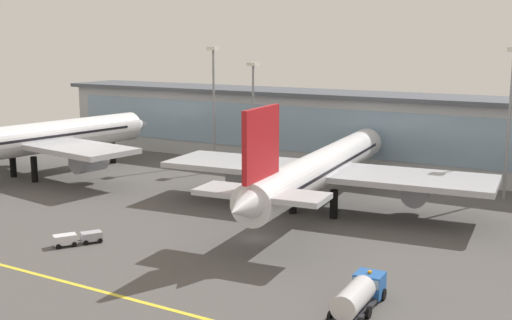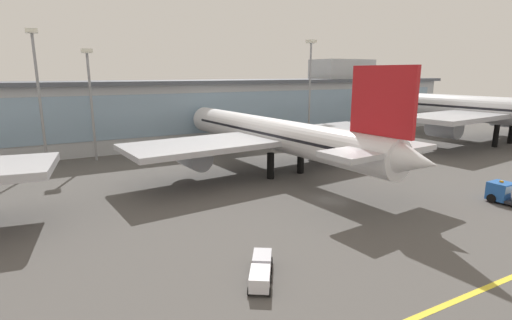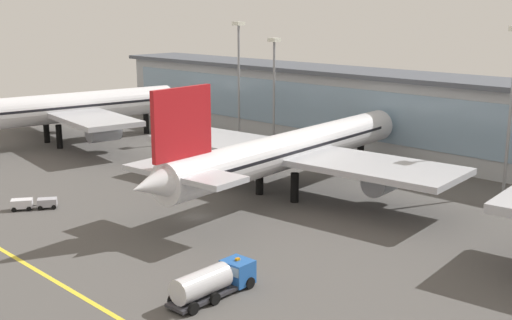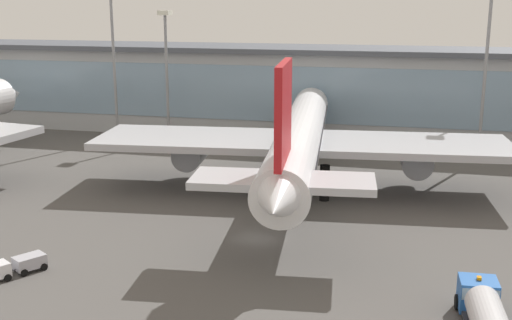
{
  "view_description": "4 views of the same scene",
  "coord_description": "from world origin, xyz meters",
  "px_view_note": "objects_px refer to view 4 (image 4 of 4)",
  "views": [
    {
      "loc": [
        37.66,
        -64.45,
        23.82
      ],
      "look_at": [
        -8.57,
        14.39,
        6.67
      ],
      "focal_mm": 44.6,
      "sensor_mm": 36.0,
      "label": 1
    },
    {
      "loc": [
        -30.89,
        -37.15,
        15.93
      ],
      "look_at": [
        -3.72,
        13.23,
        3.03
      ],
      "focal_mm": 27.37,
      "sensor_mm": 36.0,
      "label": 2
    },
    {
      "loc": [
        58.82,
        -48.77,
        25.06
      ],
      "look_at": [
        -2.53,
        12.91,
        4.67
      ],
      "focal_mm": 45.25,
      "sensor_mm": 36.0,
      "label": 3
    },
    {
      "loc": [
        12.86,
        -54.56,
        21.45
      ],
      "look_at": [
        -3.12,
        12.41,
        4.33
      ],
      "focal_mm": 45.27,
      "sensor_mm": 36.0,
      "label": 4
    }
  ],
  "objects_px": {
    "fuel_tanker_truck": "(484,312)",
    "apron_light_mast_east": "(113,44)",
    "apron_light_mast_west": "(487,50)",
    "baggage_tug_near": "(9,267)",
    "airliner_near_right": "(300,139)",
    "apron_light_mast_centre": "(166,54)"
  },
  "relations": [
    {
      "from": "apron_light_mast_west",
      "to": "airliner_near_right",
      "type": "bearing_deg",
      "value": -137.03
    },
    {
      "from": "apron_light_mast_west",
      "to": "fuel_tanker_truck",
      "type": "bearing_deg",
      "value": -94.72
    },
    {
      "from": "airliner_near_right",
      "to": "fuel_tanker_truck",
      "type": "height_order",
      "value": "airliner_near_right"
    },
    {
      "from": "fuel_tanker_truck",
      "to": "airliner_near_right",
      "type": "bearing_deg",
      "value": 27.52
    },
    {
      "from": "fuel_tanker_truck",
      "to": "apron_light_mast_east",
      "type": "relative_size",
      "value": 0.4
    },
    {
      "from": "apron_light_mast_west",
      "to": "apron_light_mast_east",
      "type": "bearing_deg",
      "value": 178.8
    },
    {
      "from": "fuel_tanker_truck",
      "to": "apron_light_mast_west",
      "type": "xyz_separation_m",
      "value": [
        4.1,
        49.67,
        13.57
      ]
    },
    {
      "from": "fuel_tanker_truck",
      "to": "apron_light_mast_centre",
      "type": "xyz_separation_m",
      "value": [
        -41.99,
        52.19,
        11.88
      ]
    },
    {
      "from": "airliner_near_right",
      "to": "apron_light_mast_centre",
      "type": "distance_m",
      "value": 34.15
    },
    {
      "from": "baggage_tug_near",
      "to": "apron_light_mast_east",
      "type": "bearing_deg",
      "value": -131.73
    },
    {
      "from": "fuel_tanker_truck",
      "to": "apron_light_mast_east",
      "type": "distance_m",
      "value": 72.56
    },
    {
      "from": "baggage_tug_near",
      "to": "apron_light_mast_centre",
      "type": "xyz_separation_m",
      "value": [
        -6.19,
        51.51,
        12.59
      ]
    },
    {
      "from": "fuel_tanker_truck",
      "to": "baggage_tug_near",
      "type": "xyz_separation_m",
      "value": [
        -35.79,
        0.68,
        -0.72
      ]
    },
    {
      "from": "airliner_near_right",
      "to": "apron_light_mast_east",
      "type": "relative_size",
      "value": 2.5
    },
    {
      "from": "apron_light_mast_west",
      "to": "apron_light_mast_east",
      "type": "xyz_separation_m",
      "value": [
        -54.12,
        1.13,
        -0.1
      ]
    },
    {
      "from": "fuel_tanker_truck",
      "to": "apron_light_mast_west",
      "type": "height_order",
      "value": "apron_light_mast_west"
    },
    {
      "from": "baggage_tug_near",
      "to": "apron_light_mast_east",
      "type": "xyz_separation_m",
      "value": [
        -14.23,
        50.12,
        14.19
      ]
    },
    {
      "from": "baggage_tug_near",
      "to": "apron_light_mast_west",
      "type": "distance_m",
      "value": 64.78
    },
    {
      "from": "apron_light_mast_west",
      "to": "baggage_tug_near",
      "type": "bearing_deg",
      "value": -129.15
    },
    {
      "from": "apron_light_mast_west",
      "to": "apron_light_mast_centre",
      "type": "bearing_deg",
      "value": 176.87
    },
    {
      "from": "baggage_tug_near",
      "to": "apron_light_mast_west",
      "type": "xyz_separation_m",
      "value": [
        39.89,
        48.99,
        14.29
      ]
    },
    {
      "from": "apron_light_mast_west",
      "to": "apron_light_mast_centre",
      "type": "distance_m",
      "value": 46.18
    }
  ]
}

